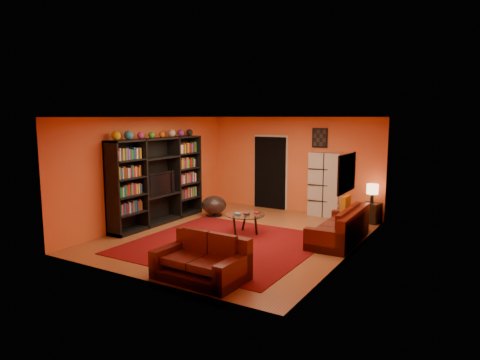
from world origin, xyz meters
The scene contains 20 objects.
floor centered at (0.00, 0.00, 0.00)m, with size 6.00×6.00×0.00m, color brown.
ceiling centered at (0.00, 0.00, 2.60)m, with size 6.00×6.00×0.00m, color white.
wall_back centered at (0.00, 3.00, 1.30)m, with size 6.00×6.00×0.00m, color orange.
wall_front centered at (0.00, -3.00, 1.30)m, with size 6.00×6.00×0.00m, color orange.
wall_left centered at (-2.50, 0.00, 1.30)m, with size 6.00×6.00×0.00m, color orange.
wall_right centered at (2.50, 0.00, 1.30)m, with size 6.00×6.00×0.00m, color orange.
rug centered at (0.10, -0.70, 0.01)m, with size 3.60×3.60×0.01m, color #54090C.
doorway centered at (-0.70, 2.96, 1.02)m, with size 0.95×0.10×2.04m, color black.
wall_art_right centered at (2.48, -0.30, 1.60)m, with size 0.03×1.00×0.70m, color black.
wall_art_back centered at (0.75, 2.98, 2.05)m, with size 0.42×0.03×0.52m, color black.
entertainment_unit centered at (-2.27, 0.00, 1.05)m, with size 0.45×3.00×2.10m, color black.
tv centered at (-2.23, -0.08, 1.00)m, with size 0.13×0.98×0.57m, color black.
sofa centered at (2.13, 0.70, 0.29)m, with size 0.87×2.01×0.85m.
loveseat centered at (0.79, -2.42, 0.29)m, with size 1.48×0.92×0.85m.
throw_pillow centered at (1.95, 1.48, 0.63)m, with size 0.12×0.42×0.42m, color orange.
coffee_table centered at (0.07, 0.20, 0.40)m, with size 0.88×0.88×0.44m.
storage_cabinet centered at (1.01, 2.80, 0.84)m, with size 0.84×0.37×1.68m, color beige.
bowl_chair centered at (-1.52, 1.31, 0.29)m, with size 0.65×0.65×0.53m.
side_table centered at (2.25, 2.69, 0.25)m, with size 0.40×0.40×0.50m, color black.
table_lamp centered at (2.25, 2.69, 0.83)m, with size 0.28×0.28×0.47m.
Camera 1 is at (4.72, -7.87, 2.62)m, focal length 32.00 mm.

